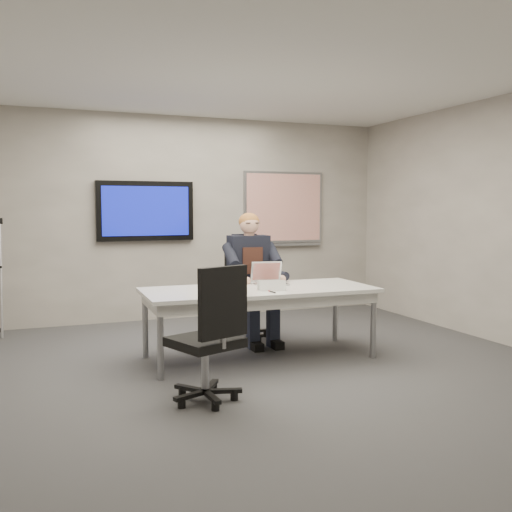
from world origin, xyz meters
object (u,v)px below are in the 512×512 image
object	(u,v)px
conference_table	(259,296)
office_chair_near	(209,360)
office_chair_far	(246,309)
laptop	(269,279)
seated_person	(254,291)

from	to	relation	value
conference_table	office_chair_near	xyz separation A→B (m)	(-0.87, -1.12, -0.30)
conference_table	office_chair_far	size ratio (longest dim) A/B	2.17
conference_table	laptop	world-z (taller)	laptop
conference_table	office_chair_near	distance (m)	1.45
laptop	conference_table	bearing A→B (deg)	-126.50
office_chair_far	seated_person	distance (m)	0.37
seated_person	laptop	bearing A→B (deg)	-88.16
laptop	office_chair_far	bearing A→B (deg)	95.81
seated_person	laptop	distance (m)	0.47
office_chair_near	seated_person	size ratio (longest dim) A/B	0.74
office_chair_far	office_chair_near	bearing A→B (deg)	-113.01
seated_person	office_chair_far	bearing A→B (deg)	90.59
office_chair_near	laptop	size ratio (longest dim) A/B	3.05
office_chair_near	seated_person	world-z (taller)	seated_person
conference_table	office_chair_far	xyz separation A→B (m)	(0.21, 0.93, -0.30)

